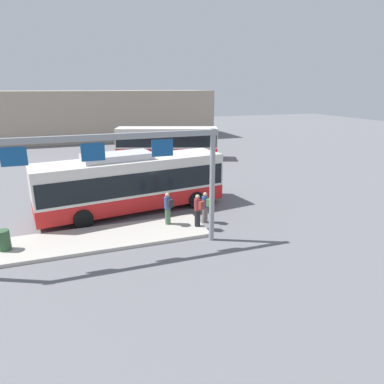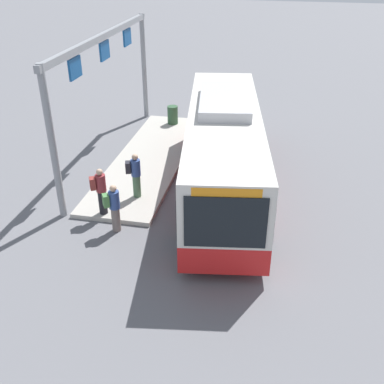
% 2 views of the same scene
% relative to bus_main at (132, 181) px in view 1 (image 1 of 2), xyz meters
% --- Properties ---
extents(ground_plane, '(120.00, 120.00, 0.00)m').
position_rel_bus_main_xyz_m(ground_plane, '(0.01, 0.00, -1.81)').
color(ground_plane, slate).
extents(platform_curb, '(10.00, 2.80, 0.16)m').
position_rel_bus_main_xyz_m(platform_curb, '(-2.11, -3.41, -1.73)').
color(platform_curb, '#B2ADA3').
rests_on(platform_curb, ground).
extents(bus_main, '(10.81, 4.03, 3.46)m').
position_rel_bus_main_xyz_m(bus_main, '(0.00, 0.00, 0.00)').
color(bus_main, red).
rests_on(bus_main, ground).
extents(bus_background_left, '(10.12, 5.62, 3.10)m').
position_rel_bus_main_xyz_m(bus_background_left, '(5.99, 14.02, -0.03)').
color(bus_background_left, red).
rests_on(bus_background_left, ground).
extents(person_boarding, '(0.52, 0.61, 1.67)m').
position_rel_bus_main_xyz_m(person_boarding, '(2.58, -3.73, -0.76)').
color(person_boarding, black).
rests_on(person_boarding, platform_curb).
extents(person_waiting_near, '(0.54, 0.60, 1.67)m').
position_rel_bus_main_xyz_m(person_waiting_near, '(3.27, -3.03, -0.92)').
color(person_waiting_near, slate).
rests_on(person_waiting_near, ground).
extents(person_waiting_mid, '(0.45, 0.59, 1.67)m').
position_rel_bus_main_xyz_m(person_waiting_mid, '(1.25, -2.95, -0.76)').
color(person_waiting_mid, '#476B4C').
rests_on(person_waiting_mid, platform_curb).
extents(platform_sign_gantry, '(10.48, 0.24, 5.20)m').
position_rel_bus_main_xyz_m(platform_sign_gantry, '(-2.31, -5.12, 2.00)').
color(platform_sign_gantry, gray).
rests_on(platform_sign_gantry, ground).
extents(station_building, '(30.97, 8.00, 6.44)m').
position_rel_bus_main_xyz_m(station_building, '(0.92, 30.59, 1.41)').
color(station_building, tan).
rests_on(station_building, ground).
extents(trash_bin, '(0.52, 0.52, 0.90)m').
position_rel_bus_main_xyz_m(trash_bin, '(-6.20, -3.39, -1.20)').
color(trash_bin, '#2D5133').
rests_on(trash_bin, platform_curb).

